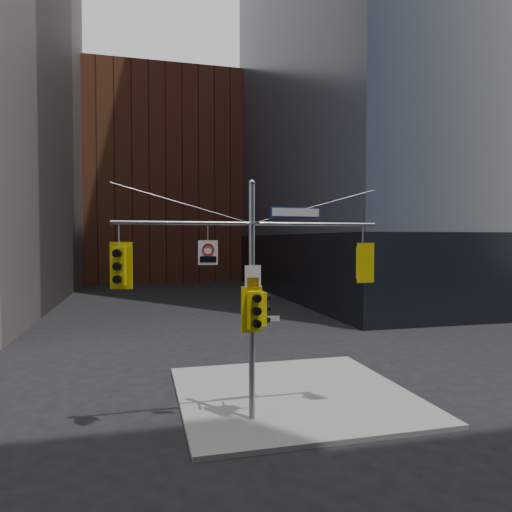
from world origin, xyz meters
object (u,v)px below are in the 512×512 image
signal_assembly (252,277)px  traffic_light_pole_side (262,309)px  regulatory_sign_arm (208,252)px  traffic_light_east_arm (363,263)px  traffic_light_west_arm (119,266)px  traffic_light_pole_front (254,310)px  street_sign_blade (296,212)px

signal_assembly → traffic_light_pole_side: (0.32, 0.02, -0.96)m
traffic_light_pole_side → regulatory_sign_arm: 2.37m
traffic_light_east_arm → regulatory_sign_arm: (-4.91, -0.02, 0.37)m
traffic_light_east_arm → regulatory_sign_arm: bearing=-4.7°
signal_assembly → traffic_light_west_arm: size_ratio=6.04×
traffic_light_east_arm → traffic_light_pole_front: traffic_light_east_arm is taller
street_sign_blade → regulatory_sign_arm: (-2.68, -0.02, -1.18)m
regulatory_sign_arm → traffic_light_pole_front: bearing=-5.1°
signal_assembly → traffic_light_east_arm: signal_assembly is taller
signal_assembly → traffic_light_west_arm: 3.79m
traffic_light_east_arm → traffic_light_pole_side: bearing=-5.2°
traffic_light_west_arm → traffic_light_pole_front: (3.77, -0.28, -1.33)m
signal_assembly → traffic_light_west_arm: signal_assembly is taller
traffic_light_pole_side → regulatory_sign_arm: bearing=78.8°
traffic_light_west_arm → traffic_light_east_arm: (7.37, -0.01, 0.00)m
traffic_light_pole_front → regulatory_sign_arm: regulatory_sign_arm is taller
traffic_light_west_arm → traffic_light_pole_front: 4.01m
signal_assembly → regulatory_sign_arm: bearing=-179.1°
signal_assembly → traffic_light_pole_front: 0.98m
signal_assembly → regulatory_sign_arm: 1.51m
traffic_light_pole_front → regulatory_sign_arm: size_ratio=1.93×
signal_assembly → regulatory_sign_arm: signal_assembly is taller
signal_assembly → traffic_light_east_arm: (3.60, 0.00, 0.38)m
street_sign_blade → regulatory_sign_arm: bearing=176.8°
traffic_light_pole_front → signal_assembly: bearing=81.0°
traffic_light_east_arm → street_sign_blade: street_sign_blade is taller
traffic_light_west_arm → traffic_light_pole_side: 4.31m
signal_assembly → traffic_light_pole_front: size_ratio=5.85×
traffic_light_pole_side → street_sign_blade: 3.08m
traffic_light_west_arm → street_sign_blade: (5.14, -0.01, 1.55)m
signal_assembly → traffic_light_west_arm: (-3.77, 0.01, 0.38)m
traffic_light_east_arm → street_sign_blade: size_ratio=0.77×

